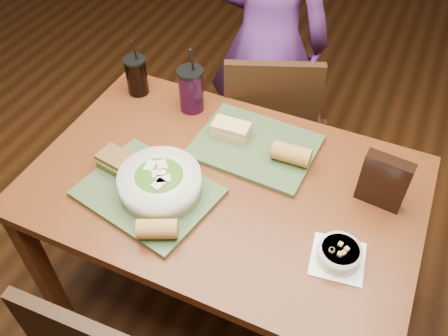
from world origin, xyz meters
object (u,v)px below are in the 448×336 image
at_px(chair_far, 276,128).
at_px(cup_berry, 191,89).
at_px(soup_bowl, 339,254).
at_px(baguette_far, 291,154).
at_px(tray_near, 148,193).
at_px(diner, 268,42).
at_px(baguette_near, 157,229).
at_px(cup_cola, 137,76).
at_px(dining_table, 224,200).
at_px(tray_far, 255,147).
at_px(sandwich_near, 117,161).
at_px(sandwich_far, 231,130).
at_px(chip_bag, 384,182).
at_px(salad_bowl, 160,182).

height_order(chair_far, cup_berry, cup_berry).
xyz_separation_m(chair_far, soup_bowl, (0.44, -0.74, 0.28)).
relative_size(soup_bowl, cup_berry, 0.64).
bearing_deg(baguette_far, tray_near, -139.56).
xyz_separation_m(diner, baguette_far, (0.34, -0.67, 0.03)).
relative_size(baguette_near, cup_cola, 0.50).
xyz_separation_m(dining_table, soup_bowl, (0.43, -0.14, 0.12)).
bearing_deg(baguette_near, tray_near, 130.60).
xyz_separation_m(chair_far, tray_far, (0.05, -0.41, 0.26)).
xyz_separation_m(chair_far, cup_cola, (-0.51, -0.29, 0.33)).
height_order(diner, tray_far, diner).
height_order(tray_near, tray_far, same).
bearing_deg(soup_bowl, sandwich_near, 177.16).
bearing_deg(baguette_near, tray_far, 76.22).
height_order(soup_bowl, sandwich_near, sandwich_near).
bearing_deg(baguette_near, cup_berry, 107.69).
height_order(baguette_near, cup_berry, cup_berry).
relative_size(tray_far, baguette_far, 3.18).
xyz_separation_m(tray_near, baguette_near, (0.12, -0.14, 0.04)).
bearing_deg(chair_far, baguette_near, -94.54).
bearing_deg(diner, cup_berry, 68.23).
xyz_separation_m(sandwich_far, chip_bag, (0.55, -0.08, 0.05)).
height_order(salad_bowl, baguette_far, salad_bowl).
bearing_deg(cup_cola, soup_bowl, -25.33).
bearing_deg(sandwich_far, sandwich_near, -133.15).
distance_m(tray_far, chip_bag, 0.46).
bearing_deg(diner, chip_bag, 122.24).
bearing_deg(sandwich_near, baguette_near, -35.37).
bearing_deg(tray_near, salad_bowl, 22.35).
relative_size(baguette_near, baguette_far, 0.91).
bearing_deg(diner, cup_cola, 46.23).
distance_m(sandwich_near, sandwich_far, 0.42).
relative_size(baguette_far, chip_bag, 0.69).
relative_size(sandwich_far, cup_berry, 0.50).
height_order(soup_bowl, chip_bag, chip_bag).
relative_size(diner, salad_bowl, 5.83).
bearing_deg(cup_cola, baguette_far, -11.29).
bearing_deg(baguette_far, baguette_near, -119.40).
height_order(sandwich_far, cup_berry, cup_berry).
distance_m(sandwich_far, baguette_far, 0.24).
height_order(diner, salad_bowl, diner).
distance_m(tray_far, cup_cola, 0.57).
height_order(dining_table, soup_bowl, soup_bowl).
distance_m(baguette_far, chip_bag, 0.32).
bearing_deg(baguette_far, chair_far, 113.60).
bearing_deg(baguette_far, cup_cola, 168.71).
xyz_separation_m(diner, cup_berry, (-0.11, -0.54, 0.07)).
xyz_separation_m(tray_far, soup_bowl, (0.39, -0.33, 0.02)).
bearing_deg(cup_berry, baguette_near, -72.31).
relative_size(chair_far, sandwich_far, 6.66).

